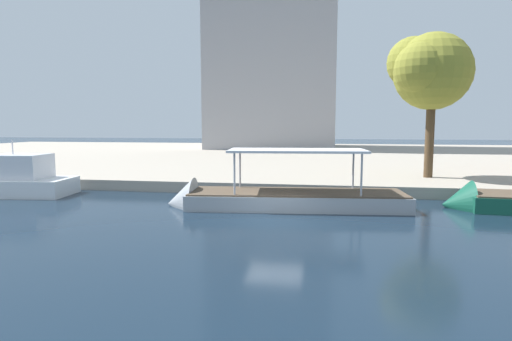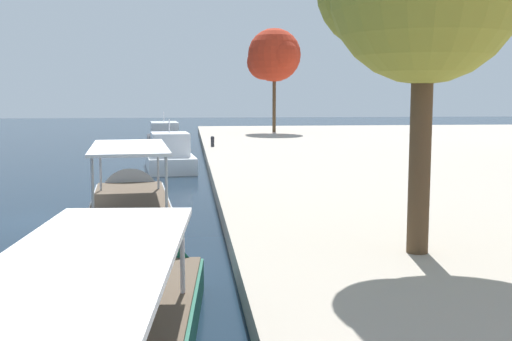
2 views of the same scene
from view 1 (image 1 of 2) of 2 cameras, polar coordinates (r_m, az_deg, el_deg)
ground_plane at (r=18.74m, az=2.61°, el=-6.87°), size 220.00×220.00×0.00m
dock_promenade at (r=52.42m, az=7.07°, el=1.95°), size 120.00×55.00×0.69m
motor_yacht_1 at (r=29.69m, az=-31.52°, el=-1.59°), size 8.33×3.69×4.48m
tour_boat_2 at (r=21.63m, az=2.67°, el=-4.38°), size 12.57×4.11×4.29m
tree_1 at (r=30.61m, az=22.39°, el=12.69°), size 5.44×5.23×9.66m
office_tower at (r=68.94m, az=2.62°, el=19.35°), size 18.84×18.01×40.39m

